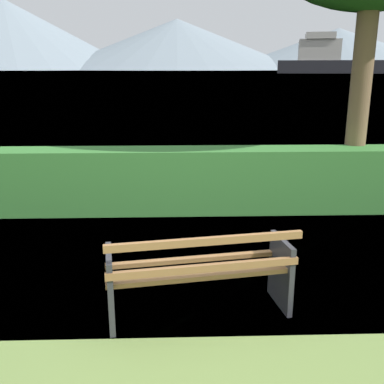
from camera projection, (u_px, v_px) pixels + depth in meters
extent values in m
plane|color=olive|center=(198.00, 311.00, 4.17)|extent=(1400.00, 1400.00, 0.00)
plane|color=#6B8EA3|center=(177.00, 71.00, 302.01)|extent=(620.00, 620.00, 0.00)
cube|color=olive|center=(203.00, 277.00, 3.86)|extent=(1.67, 0.34, 0.04)
cube|color=olive|center=(198.00, 268.00, 4.04)|extent=(1.67, 0.34, 0.04)
cube|color=olive|center=(194.00, 259.00, 4.23)|extent=(1.67, 0.34, 0.04)
cube|color=olive|center=(205.00, 268.00, 3.76)|extent=(1.67, 0.32, 0.06)
cube|color=olive|center=(206.00, 241.00, 3.65)|extent=(1.67, 0.32, 0.06)
cube|color=#2D2D33|center=(110.00, 288.00, 3.91)|extent=(0.13, 0.51, 0.68)
cube|color=#2D2D33|center=(281.00, 272.00, 4.21)|extent=(0.13, 0.51, 0.68)
cube|color=#387A33|center=(189.00, 180.00, 6.98)|extent=(8.94, 0.63, 1.01)
cylinder|color=brown|center=(360.00, 94.00, 7.01)|extent=(0.32, 0.32, 3.63)
cube|color=beige|center=(319.00, 50.00, 190.93)|extent=(19.42, 14.82, 8.69)
cube|color=beige|center=(320.00, 36.00, 189.39)|extent=(14.62, 14.88, 2.71)
cone|color=gray|center=(6.00, 35.00, 533.07)|extent=(318.47, 318.47, 82.20)
cone|color=gray|center=(177.00, 45.00, 548.86)|extent=(313.34, 313.34, 60.77)
cone|color=gray|center=(337.00, 49.00, 541.97)|extent=(278.99, 278.99, 49.19)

